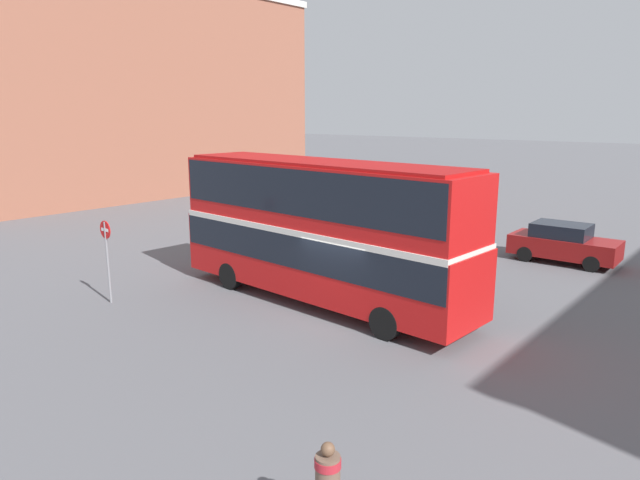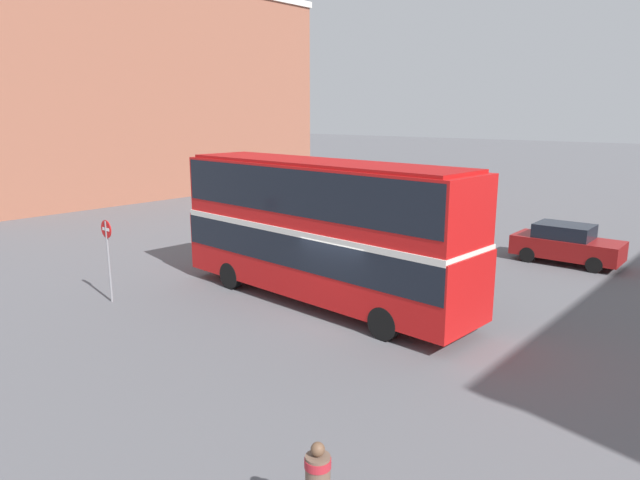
# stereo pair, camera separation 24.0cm
# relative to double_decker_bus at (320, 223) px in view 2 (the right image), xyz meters

# --- Properties ---
(ground_plane) EXTENTS (240.00, 240.00, 0.00)m
(ground_plane) POSITION_rel_double_decker_bus_xyz_m (1.59, -0.83, -2.68)
(ground_plane) COLOR #5B5B60
(building_row_left) EXTENTS (10.33, 29.14, 15.72)m
(building_row_left) POSITION_rel_double_decker_bus_xyz_m (-28.58, 11.53, 5.19)
(building_row_left) COLOR #935642
(building_row_left) RESTS_ON ground_plane
(double_decker_bus) EXTENTS (11.25, 3.16, 4.70)m
(double_decker_bus) POSITION_rel_double_decker_bus_xyz_m (0.00, 0.00, 0.00)
(double_decker_bus) COLOR red
(double_decker_bus) RESTS_ON ground_plane
(parked_car_kerb_far) EXTENTS (4.57, 2.62, 1.63)m
(parked_car_kerb_far) POSITION_rel_double_decker_bus_xyz_m (-8.20, 14.22, -1.87)
(parked_car_kerb_far) COLOR silver
(parked_car_kerb_far) RESTS_ON ground_plane
(parked_car_side_street) EXTENTS (4.31, 2.00, 1.66)m
(parked_car_side_street) POSITION_rel_double_decker_bus_xyz_m (4.55, 10.57, -1.85)
(parked_car_side_street) COLOR maroon
(parked_car_side_street) RESTS_ON ground_plane
(no_entry_sign) EXTENTS (0.60, 0.08, 2.78)m
(no_entry_sign) POSITION_rel_double_decker_bus_xyz_m (-5.28, -4.58, -0.85)
(no_entry_sign) COLOR gray
(no_entry_sign) RESTS_ON ground_plane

